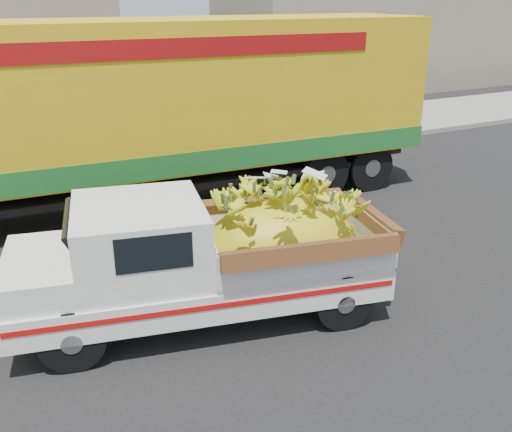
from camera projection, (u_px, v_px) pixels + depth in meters
ground at (291, 298)px, 8.54m from camera, size 100.00×100.00×0.00m
curb at (146, 170)px, 14.47m from camera, size 60.00×0.25×0.15m
sidewalk at (123, 151)px, 16.21m from camera, size 60.00×4.00×0.14m
building_right at (372, 22)px, 26.86m from camera, size 14.00×6.00×6.00m
pickup_truck at (228, 253)px, 7.81m from camera, size 5.25×2.82×1.75m
semi_trailer at (154, 107)px, 11.51m from camera, size 12.03×3.07×3.80m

